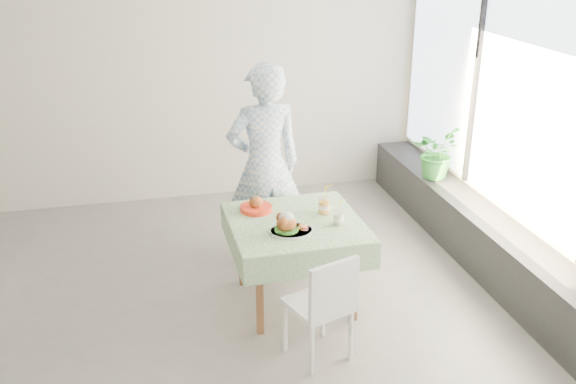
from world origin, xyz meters
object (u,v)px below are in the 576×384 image
object	(u,v)px
chair_near	(319,325)
main_dish	(289,226)
diner	(264,166)
juice_cup_orange	(324,206)
chair_far	(272,229)
cafe_table	(295,252)
potted_plant	(436,152)

from	to	relation	value
chair_near	main_dish	distance (m)	0.79
diner	chair_near	bearing A→B (deg)	86.93
chair_near	juice_cup_orange	size ratio (longest dim) A/B	2.95
chair_far	diner	xyz separation A→B (m)	(-0.09, -0.08, 0.68)
cafe_table	juice_cup_orange	world-z (taller)	juice_cup_orange
juice_cup_orange	diner	bearing A→B (deg)	116.91
juice_cup_orange	chair_near	bearing A→B (deg)	-108.21
chair_near	potted_plant	bearing A→B (deg)	47.63
chair_near	diner	xyz separation A→B (m)	(-0.07, 1.56, 0.68)
cafe_table	potted_plant	size ratio (longest dim) A/B	1.93
cafe_table	main_dish	world-z (taller)	main_dish
chair_near	main_dish	world-z (taller)	main_dish
diner	potted_plant	world-z (taller)	diner
chair_near	potted_plant	world-z (taller)	potted_plant
chair_far	potted_plant	size ratio (longest dim) A/B	1.53
chair_far	juice_cup_orange	world-z (taller)	juice_cup_orange
cafe_table	chair_far	xyz separation A→B (m)	(-0.00, 0.88, -0.20)
diner	juice_cup_orange	size ratio (longest dim) A/B	6.55
chair_far	potted_plant	xyz separation A→B (m)	(1.81, 0.35, 0.52)
diner	juice_cup_orange	distance (m)	0.80
chair_near	chair_far	bearing A→B (deg)	89.58
main_dish	juice_cup_orange	xyz separation A→B (m)	(0.37, 0.29, 0.01)
cafe_table	chair_far	size ratio (longest dim) A/B	1.26
cafe_table	chair_far	distance (m)	0.90
diner	chair_far	bearing A→B (deg)	-141.33
juice_cup_orange	cafe_table	bearing A→B (deg)	-160.67
diner	juice_cup_orange	xyz separation A→B (m)	(0.36, -0.70, -0.13)
chair_near	juice_cup_orange	world-z (taller)	juice_cup_orange
chair_near	diner	world-z (taller)	diner
diner	potted_plant	bearing A→B (deg)	-172.75
cafe_table	chair_near	world-z (taller)	chair_near
chair_near	cafe_table	bearing A→B (deg)	88.83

